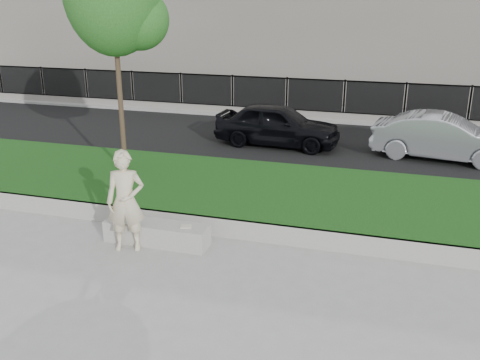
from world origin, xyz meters
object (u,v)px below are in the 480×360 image
(book, at_px, (186,226))
(car_silver, at_px, (443,137))
(man, at_px, (126,201))
(car_dark, at_px, (278,125))
(stone_bench, at_px, (157,233))

(book, height_order, car_silver, car_silver)
(man, distance_m, car_silver, 9.89)
(book, bearing_deg, car_dark, 72.00)
(man, bearing_deg, stone_bench, 22.48)
(man, xyz_separation_m, car_dark, (1.13, 7.93, -0.26))
(book, relative_size, car_dark, 0.05)
(car_dark, bearing_deg, man, 175.88)
(stone_bench, bearing_deg, man, -138.40)
(book, relative_size, car_silver, 0.05)
(book, height_order, car_dark, car_dark)
(man, bearing_deg, car_silver, 32.97)
(car_silver, bearing_deg, book, 153.96)
(stone_bench, relative_size, book, 9.71)
(man, xyz_separation_m, book, (1.04, 0.37, -0.54))
(man, height_order, book, man)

